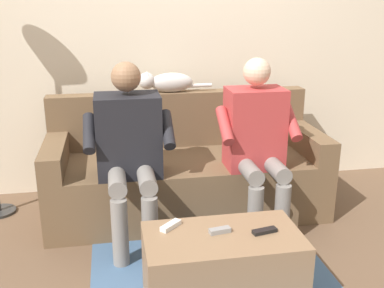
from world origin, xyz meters
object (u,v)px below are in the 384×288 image
(coffee_table, at_px, (222,269))
(remote_gray, at_px, (220,230))
(person_right_seated, at_px, (129,144))
(couch, at_px, (186,173))
(cat_on_backrest, at_px, (166,82))
(remote_black, at_px, (265,231))
(remote_white, at_px, (171,226))
(person_left_seated, at_px, (257,137))

(coffee_table, bearing_deg, remote_gray, -64.41)
(person_right_seated, relative_size, remote_gray, 10.50)
(couch, distance_m, remote_gray, 1.14)
(cat_on_backrest, bearing_deg, couch, 110.45)
(couch, height_order, cat_on_backrest, cat_on_backrest)
(couch, relative_size, remote_black, 15.44)
(couch, bearing_deg, remote_white, 76.34)
(remote_gray, bearing_deg, remote_black, 160.20)
(remote_black, bearing_deg, cat_on_backrest, -89.16)
(remote_gray, bearing_deg, coffee_table, 106.06)
(couch, bearing_deg, coffee_table, 90.00)
(remote_white, bearing_deg, person_left_seated, -178.35)
(couch, distance_m, person_left_seated, 0.67)
(remote_black, bearing_deg, couch, -91.16)
(remote_white, bearing_deg, remote_gray, 115.01)
(remote_black, relative_size, remote_gray, 1.17)
(cat_on_backrest, bearing_deg, remote_white, 83.54)
(couch, bearing_deg, person_right_seated, 40.21)
(coffee_table, xyz_separation_m, remote_white, (0.25, -0.12, 0.21))
(couch, height_order, coffee_table, couch)
(person_left_seated, xyz_separation_m, cat_on_backrest, (0.53, -0.65, 0.27))
(person_right_seated, xyz_separation_m, remote_black, (-0.64, 0.82, -0.25))
(remote_gray, relative_size, remote_white, 0.85)
(coffee_table, height_order, remote_white, remote_white)
(remote_black, distance_m, remote_white, 0.49)
(couch, bearing_deg, remote_black, 100.33)
(coffee_table, bearing_deg, remote_black, 175.51)
(person_left_seated, xyz_separation_m, person_right_seated, (0.85, -0.01, -0.00))
(cat_on_backrest, bearing_deg, coffee_table, 94.12)
(person_left_seated, bearing_deg, couch, -40.95)
(couch, relative_size, remote_gray, 18.00)
(person_right_seated, relative_size, remote_black, 9.01)
(coffee_table, bearing_deg, cat_on_backrest, -85.88)
(couch, height_order, remote_gray, couch)
(person_left_seated, distance_m, cat_on_backrest, 0.88)
(couch, xyz_separation_m, coffee_table, (0.00, 1.16, -0.09))
(couch, xyz_separation_m, remote_gray, (0.01, 1.14, 0.12))
(couch, relative_size, cat_on_backrest, 3.54)
(person_left_seated, distance_m, person_right_seated, 0.85)
(coffee_table, relative_size, remote_gray, 7.23)
(remote_black, bearing_deg, person_left_seated, -116.01)
(person_left_seated, bearing_deg, remote_gray, 60.44)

